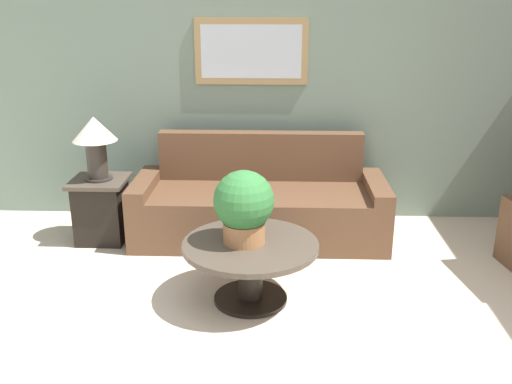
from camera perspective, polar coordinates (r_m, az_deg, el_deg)
ground_plane at (r=3.58m, az=4.30°, el=-17.90°), size 20.00×20.00×0.00m
wall_back at (r=5.63m, az=3.61°, el=10.36°), size 7.66×0.09×2.60m
couch_main at (r=5.30m, az=0.37°, el=-1.40°), size 2.30×0.87×0.93m
coffee_table at (r=4.17m, az=-0.56°, el=-6.70°), size 0.99×0.99×0.47m
side_table at (r=5.42m, az=-15.18°, el=-1.65°), size 0.50×0.50×0.59m
table_lamp at (r=5.22m, az=-15.81°, el=5.26°), size 0.39×0.39×0.57m
potted_plant_on_table at (r=4.03m, az=-1.23°, el=-1.34°), size 0.43×0.43×0.53m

